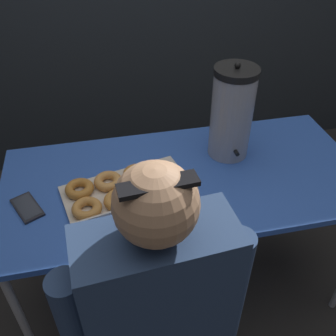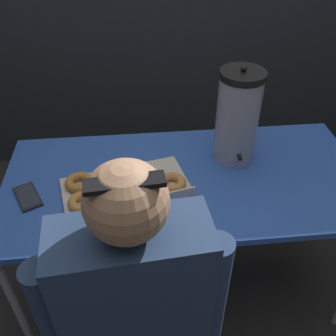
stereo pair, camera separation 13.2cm
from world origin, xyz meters
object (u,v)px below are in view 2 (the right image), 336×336
(cell_phone, at_px, (28,197))
(person_seated, at_px, (139,332))
(coffee_urn, at_px, (237,117))
(donut_box, at_px, (123,187))

(cell_phone, bearing_deg, person_seated, -78.42)
(coffee_urn, height_order, person_seated, person_seated)
(person_seated, bearing_deg, donut_box, -90.74)
(donut_box, relative_size, cell_phone, 3.11)
(coffee_urn, bearing_deg, person_seated, -122.62)
(cell_phone, bearing_deg, donut_box, -26.35)
(donut_box, bearing_deg, person_seated, -98.66)
(donut_box, bearing_deg, cell_phone, 167.42)
(donut_box, height_order, cell_phone, donut_box)
(cell_phone, xyz_separation_m, person_seated, (0.41, -0.53, -0.13))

